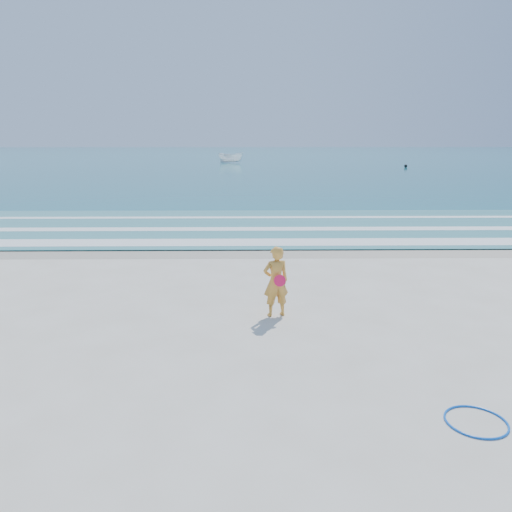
{
  "coord_description": "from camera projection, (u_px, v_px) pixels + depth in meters",
  "views": [
    {
      "loc": [
        -0.14,
        -8.81,
        4.06
      ],
      "look_at": [
        0.04,
        4.0,
        1.0
      ],
      "focal_mm": 35.0,
      "sensor_mm": 36.0,
      "label": 1
    }
  ],
  "objects": [
    {
      "name": "buoy",
      "position": [
        406.0,
        166.0,
        67.29
      ],
      "size": [
        0.44,
        0.44,
        0.44
      ],
      "primitive_type": "sphere",
      "color": "black",
      "rests_on": "ocean"
    },
    {
      "name": "ocean",
      "position": [
        249.0,
        156.0,
        111.62
      ],
      "size": [
        400.0,
        190.0,
        0.04
      ],
      "primitive_type": "cube",
      "color": "#19727F",
      "rests_on": "ground"
    },
    {
      "name": "foam_mid",
      "position": [
        252.0,
        229.0,
        22.34
      ],
      "size": [
        400.0,
        0.9,
        0.01
      ],
      "primitive_type": "cube",
      "color": "white",
      "rests_on": "shallow"
    },
    {
      "name": "boat",
      "position": [
        231.0,
        157.0,
        79.56
      ],
      "size": [
        4.64,
        3.21,
        1.68
      ],
      "primitive_type": "imported",
      "rotation": [
        0.0,
        0.0,
        1.17
      ],
      "color": "white",
      "rests_on": "ocean"
    },
    {
      "name": "wet_sand",
      "position": [
        253.0,
        251.0,
        18.27
      ],
      "size": [
        400.0,
        2.4,
        0.0
      ],
      "primitive_type": "cube",
      "color": "#B2A893",
      "rests_on": "ground"
    },
    {
      "name": "ground",
      "position": [
        257.0,
        356.0,
        9.51
      ],
      "size": [
        400.0,
        400.0,
        0.0
      ],
      "primitive_type": "plane",
      "color": "silver",
      "rests_on": "ground"
    },
    {
      "name": "hoop",
      "position": [
        476.0,
        421.0,
        7.28
      ],
      "size": [
        1.13,
        1.13,
        0.03
      ],
      "primitive_type": "torus",
      "rotation": [
        0.0,
        0.0,
        0.32
      ],
      "color": "blue",
      "rests_on": "ground"
    },
    {
      "name": "foam_far",
      "position": [
        252.0,
        217.0,
        25.55
      ],
      "size": [
        400.0,
        0.6,
        0.01
      ],
      "primitive_type": "cube",
      "color": "white",
      "rests_on": "shallow"
    },
    {
      "name": "woman",
      "position": [
        276.0,
        281.0,
        11.47
      ],
      "size": [
        0.68,
        0.54,
        1.65
      ],
      "color": "gold",
      "rests_on": "ground"
    },
    {
      "name": "shallow",
      "position": [
        252.0,
        226.0,
        23.12
      ],
      "size": [
        400.0,
        10.0,
        0.01
      ],
      "primitive_type": "cube",
      "color": "#59B7AD",
      "rests_on": "ocean"
    },
    {
      "name": "foam_near",
      "position": [
        253.0,
        242.0,
        19.52
      ],
      "size": [
        400.0,
        1.4,
        0.01
      ],
      "primitive_type": "cube",
      "color": "white",
      "rests_on": "shallow"
    }
  ]
}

